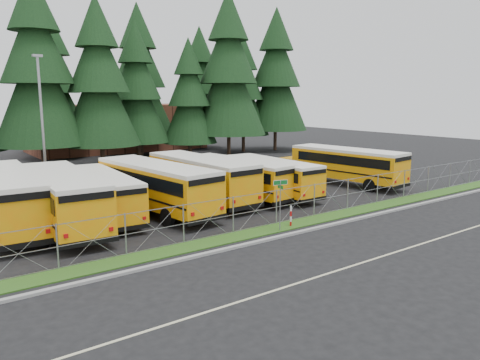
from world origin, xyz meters
name	(u,v)px	position (x,y,z in m)	size (l,w,h in m)	color
ground	(278,218)	(0.00, 0.00, 0.00)	(120.00, 120.00, 0.00)	black
curb	(315,229)	(0.00, -3.10, 0.06)	(50.00, 0.25, 0.12)	gray
grass_verge	(297,223)	(0.00, -1.70, 0.03)	(50.00, 1.40, 0.06)	#1F4614
road_lane_line	(391,254)	(0.00, -8.00, 0.01)	(50.00, 0.12, 0.01)	beige
chainlink_fence	(290,205)	(0.00, -1.00, 1.00)	(44.00, 0.10, 2.00)	gray
brick_building	(118,127)	(6.00, 40.00, 3.00)	(22.00, 10.00, 6.00)	brown
bus_0	(5,200)	(-13.56, 6.98, 1.61)	(2.89, 12.25, 3.21)	orange
bus_1	(62,200)	(-10.97, 5.53, 1.56)	(2.81, 11.89, 3.12)	orange
bus_2	(101,196)	(-8.54, 6.24, 1.36)	(2.46, 10.41, 2.73)	orange
bus_3	(153,188)	(-5.38, 5.71, 1.55)	(2.80, 11.86, 3.11)	orange
bus_4	(198,179)	(-1.50, 6.73, 1.53)	(2.76, 11.69, 3.06)	orange
bus_5	(234,178)	(1.17, 6.14, 1.39)	(2.50, 10.60, 2.78)	orange
bus_6	(269,177)	(3.72, 5.36, 1.32)	(2.38, 10.09, 2.65)	orange
bus_east	(343,166)	(11.40, 5.10, 1.49)	(2.68, 11.34, 2.97)	orange
street_sign	(280,194)	(-1.76, -2.19, 2.03)	(0.82, 0.54, 2.81)	gray
striped_bollard	(291,216)	(-0.68, -1.87, 0.60)	(0.11, 0.11, 1.20)	#B20C0C
light_standard	(42,119)	(-9.20, 16.06, 5.50)	(0.70, 0.35, 10.14)	gray
conifer_3	(37,74)	(-7.15, 25.13, 9.15)	(8.28, 8.28, 18.30)	black
conifer_4	(99,84)	(-1.89, 24.16, 8.31)	(7.52, 7.52, 16.62)	black
conifer_5	(137,93)	(3.17, 26.97, 7.53)	(6.81, 6.81, 15.06)	black
conifer_6	(189,100)	(8.51, 25.07, 6.73)	(6.09, 6.09, 13.46)	black
conifer_7	(228,75)	(13.18, 24.14, 9.47)	(8.56, 8.56, 18.93)	black
conifer_8	(243,94)	(18.47, 28.42, 7.40)	(6.69, 6.69, 14.80)	black
conifer_9	(276,80)	(22.81, 27.13, 9.21)	(8.33, 8.33, 18.43)	black
conifer_11	(53,86)	(-3.03, 35.86, 8.31)	(7.51, 7.51, 16.62)	black
conifer_12	(139,80)	(6.19, 32.94, 9.04)	(8.17, 8.17, 18.08)	black
conifer_13	(200,88)	(15.97, 34.99, 8.20)	(7.42, 7.42, 16.40)	black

